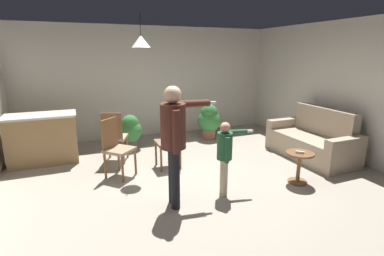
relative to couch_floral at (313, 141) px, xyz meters
name	(u,v)px	position (x,y,z in m)	size (l,w,h in m)	color
ground	(203,183)	(-2.57, -0.29, -0.33)	(7.68, 7.68, 0.00)	#9E9384
wall_back	(151,82)	(-2.57, 2.91, 1.02)	(6.40, 0.10, 2.70)	silver
wall_right	(355,91)	(0.63, -0.29, 1.02)	(0.10, 6.40, 2.70)	silver
couch_floral	(313,141)	(0.00, 0.00, 0.00)	(0.86, 1.80, 1.00)	tan
kitchen_counter	(43,139)	(-5.02, 1.71, 0.15)	(1.26, 0.66, 0.95)	#99754C
side_table_by_couch	(299,164)	(-1.11, -0.85, 0.00)	(0.44, 0.44, 0.52)	brown
person_adult	(174,134)	(-3.20, -0.77, 0.70)	(0.84, 0.48, 1.67)	black
person_child	(225,150)	(-2.42, -0.75, 0.36)	(0.60, 0.32, 1.11)	tan
dining_chair_by_counter	(171,138)	(-2.80, 0.60, 0.21)	(0.42, 0.42, 1.00)	brown
dining_chair_near_wall	(114,135)	(-3.75, 1.22, 0.21)	(0.54, 0.54, 1.00)	brown
dining_chair_centre_back	(116,145)	(-3.81, 0.55, 0.21)	(0.59, 0.59, 1.00)	brown
potted_plant_corner	(209,120)	(-1.39, 1.97, 0.14)	(0.56, 0.56, 0.86)	brown
potted_plant_by_wall	(131,130)	(-3.31, 1.91, 0.09)	(0.50, 0.50, 0.76)	#4C4742
spare_remote_on_table	(300,152)	(-1.14, -0.88, 0.21)	(0.04, 0.13, 0.04)	white
ceiling_light_pendant	(141,41)	(-3.26, 0.73, 1.92)	(0.32, 0.32, 0.55)	silver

